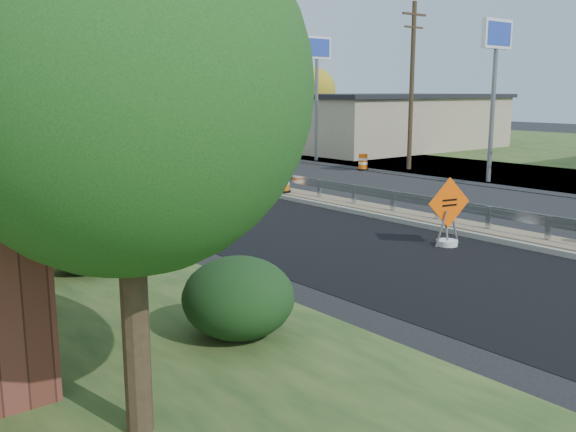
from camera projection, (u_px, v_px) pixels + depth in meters
ground at (392, 217)px, 23.38m from camera, size 140.00×140.00×0.00m
grass_verge_far at (556, 150)px, 49.58m from camera, size 40.00×120.00×0.03m
milled_overlay at (154, 195)px, 28.25m from camera, size 7.20×120.00×0.01m
median at (261, 188)px, 29.44m from camera, size 1.60×55.00×0.23m
guardrail at (248, 173)px, 30.08m from camera, size 0.10×46.15×0.72m
retail_building_near at (381, 121)px, 51.19m from camera, size 18.50×12.50×4.27m
pylon_sign_south at (496, 49)px, 30.93m from camera, size 2.20×0.30×7.90m
pylon_sign_mid at (317, 59)px, 40.82m from camera, size 2.20×0.30×7.90m
pylon_sign_north at (201, 66)px, 51.46m from camera, size 2.20×0.30×7.90m
utility_pole_smid at (412, 83)px, 36.41m from camera, size 1.90×0.26×9.40m
utility_pole_nmid at (255, 85)px, 47.82m from camera, size 1.90×0.26×9.40m
utility_pole_north at (159, 86)px, 59.23m from camera, size 1.90×0.26×9.40m
hedge_south at (238, 297)px, 11.85m from camera, size 2.09×2.09×1.52m
hedge_mid at (85, 243)px, 16.10m from camera, size 2.09×2.09×1.52m
hedge_north at (29, 207)px, 20.97m from camera, size 2.09×2.09×1.52m
tree_near_green at (124, 88)px, 7.74m from camera, size 4.62×4.62×6.86m
tree_far_yellow at (313, 90)px, 64.49m from camera, size 4.62×4.62×6.86m
caution_sign at (448, 229)px, 18.85m from camera, size 1.45×0.62×2.04m
barrel_median_mid at (283, 182)px, 27.42m from camera, size 0.65×0.65×0.96m
barrel_median_far at (124, 155)px, 39.42m from camera, size 0.55×0.55×0.80m
barrel_shoulder_near at (363, 162)px, 36.96m from camera, size 0.64×0.64×0.94m
barrel_shoulder_mid at (275, 154)px, 42.15m from camera, size 0.58×0.58×0.86m
barrel_shoulder_far at (150, 141)px, 53.21m from camera, size 0.57×0.57×0.84m
car_silver at (233, 162)px, 34.15m from camera, size 2.32×4.67×1.53m
car_dark_mid at (203, 149)px, 41.82m from camera, size 1.75×4.61×1.50m
car_dark_far at (91, 140)px, 49.40m from camera, size 2.27×5.26×1.51m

